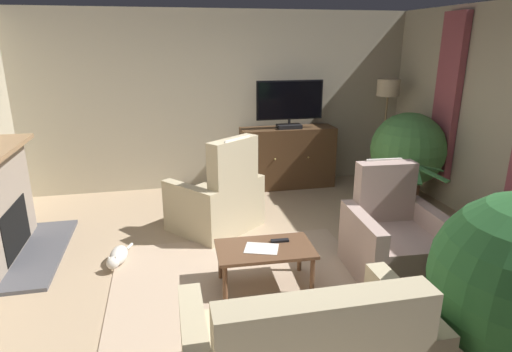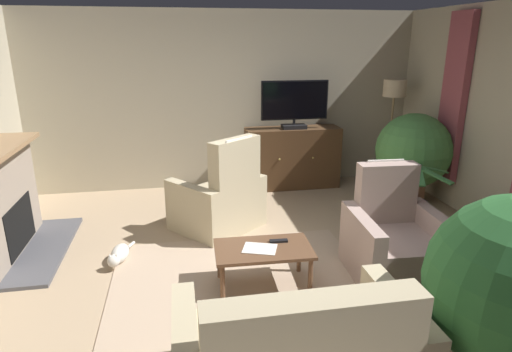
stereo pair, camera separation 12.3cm
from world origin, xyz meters
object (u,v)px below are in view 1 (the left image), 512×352
Objects in this scene: television at (290,103)px; tv_remote at (280,241)px; folded_newspaper at (262,248)px; cat at (118,256)px; coffee_table at (265,252)px; potted_plant_leafy_by_curtain at (408,208)px; potted_plant_small_fern_corner at (408,151)px; armchair_in_far_corner at (394,241)px; tv_cabinet at (287,159)px; armchair_near_window at (218,201)px; floor_lamp at (387,102)px.

tv_remote is at bearing -107.92° from television.
cat is (-1.35, 0.75, -0.32)m from folded_newspaper.
cat is (-1.39, 0.73, -0.27)m from coffee_table.
potted_plant_leafy_by_curtain is at bearing -151.41° from tv_remote.
television reaches higher than potted_plant_small_fern_corner.
coffee_table is 0.20m from tv_remote.
potted_plant_leafy_by_curtain is (0.76, 1.00, -0.10)m from armchair_in_far_corner.
armchair_near_window reaches higher than tv_cabinet.
folded_newspaper is at bearing -111.02° from television.
armchair_in_far_corner is at bearing -83.99° from television.
armchair_in_far_corner is 2.21m from potted_plant_small_fern_corner.
folded_newspaper is at bearing 30.42° from tv_remote.
potted_plant_leafy_by_curtain reaches higher than folded_newspaper.
floor_lamp is (2.54, 2.61, 0.96)m from coffee_table.
armchair_near_window reaches higher than coffee_table.
cat is at bearing -140.33° from television.
tv_cabinet is 2.96m from coffee_table.
cat is (-3.45, -0.27, -0.14)m from potted_plant_leafy_by_curtain.
tv_remote is at bearing -133.32° from floor_lamp.
television is 3.06m from coffee_table.
armchair_in_far_corner is (1.30, -0.00, -0.02)m from coffee_table.
cat is at bearing -154.44° from floor_lamp.
armchair_near_window is at bearing -69.43° from tv_remote.
folded_newspaper is at bearing -28.99° from cat.
tv_remote is 0.13× the size of potted_plant_small_fern_corner.
tv_cabinet is 3.18m from cat.
floor_lamp reaches higher than tv_cabinet.
floor_lamp is at bearing 65.16° from folded_newspaper.
armchair_in_far_corner is (0.29, -2.72, -0.99)m from television.
coffee_table is at bearing 30.38° from tv_remote.
folded_newspaper is 1.58m from cat.
tv_remote is at bearing -72.45° from armchair_near_window.
coffee_table is at bearing -134.29° from floor_lamp.
tv_remote is (-0.85, -2.69, -0.03)m from tv_cabinet.
tv_remote is 0.27× the size of cat.
potted_plant_small_fern_corner reaches higher than armchair_near_window.
potted_plant_small_fern_corner reaches higher than folded_newspaper.
floor_lamp is (2.80, 1.21, 0.95)m from armchair_near_window.
tv_remote is (-0.85, -2.64, -0.91)m from television.
armchair_in_far_corner is (1.14, -0.09, -0.08)m from tv_remote.
television is at bearing 96.01° from armchair_in_far_corner.
armchair_in_far_corner reaches higher than cat.
folded_newspaper is at bearing -143.99° from potted_plant_small_fern_corner.
tv_cabinet is 2.99m from folded_newspaper.
tv_cabinet is 1.14× the size of potted_plant_small_fern_corner.
tv_remote reaches higher than coffee_table.
folded_newspaper is at bearing -81.37° from armchair_near_window.
coffee_table is 3.02× the size of folded_newspaper.
coffee_table is at bearing -110.13° from tv_cabinet.
potted_plant_leafy_by_curtain is at bearing 52.62° from armchair_in_far_corner.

